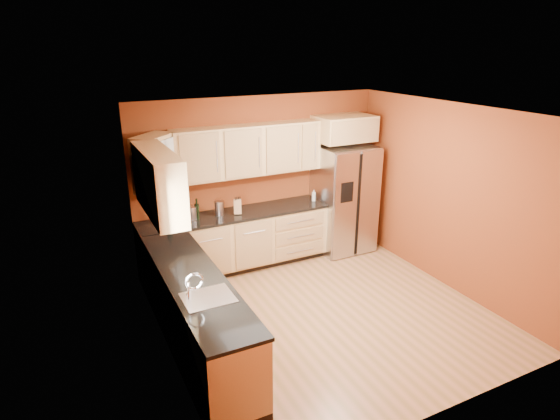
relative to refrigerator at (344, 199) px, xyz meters
name	(u,v)px	position (x,y,z in m)	size (l,w,h in m)	color
floor	(323,312)	(-1.35, -1.62, -0.89)	(4.00, 4.00, 0.00)	olive
ceiling	(331,112)	(-1.35, -1.62, 1.71)	(4.00, 4.00, 0.00)	white
wall_back	(260,179)	(-1.35, 0.38, 0.41)	(4.00, 0.04, 2.60)	maroon
wall_front	(450,295)	(-1.35, -3.62, 0.41)	(4.00, 0.04, 2.60)	maroon
wall_left	(163,251)	(-3.35, -1.62, 0.41)	(0.04, 4.00, 2.60)	maroon
wall_right	(449,197)	(0.65, -1.62, 0.41)	(0.04, 4.00, 2.60)	maroon
base_cabinets_back	(236,242)	(-1.90, 0.07, -0.45)	(2.90, 0.60, 0.88)	tan
base_cabinets_left	(196,315)	(-3.05, -1.62, -0.45)	(0.60, 2.80, 0.88)	tan
countertop_back	(235,215)	(-1.90, 0.06, 0.01)	(2.90, 0.62, 0.04)	black
countertop_left	(194,279)	(-3.04, -1.62, 0.01)	(0.62, 2.80, 0.04)	black
upper_cabinets_back	(249,150)	(-1.60, 0.21, 0.94)	(2.30, 0.33, 0.75)	tan
upper_cabinets_left	(158,183)	(-3.19, -0.90, 0.94)	(0.33, 1.35, 0.75)	tan
corner_upper_cabinet	(155,163)	(-3.02, 0.04, 0.94)	(0.62, 0.33, 0.75)	tan
over_fridge_cabinet	(344,128)	(0.00, 0.07, 1.16)	(0.92, 0.60, 0.40)	tan
refrigerator	(344,199)	(0.00, 0.00, 0.00)	(0.90, 0.75, 1.78)	silver
window	(175,246)	(-3.33, -2.12, 0.66)	(0.03, 0.90, 1.00)	white
sink_faucet	(207,285)	(-3.04, -2.12, 0.18)	(0.50, 0.42, 0.30)	white
canister_left	(192,213)	(-2.55, 0.08, 0.13)	(0.12, 0.12, 0.20)	silver
canister_right	(219,208)	(-2.14, 0.10, 0.14)	(0.13, 0.13, 0.22)	silver
wine_bottle_a	(197,209)	(-2.48, 0.09, 0.19)	(0.07, 0.07, 0.31)	black
wine_bottle_b	(168,212)	(-2.89, 0.11, 0.20)	(0.08, 0.08, 0.35)	black
knife_block	(238,207)	(-1.87, 0.04, 0.14)	(0.11, 0.10, 0.22)	tan
soap_dispenser	(314,196)	(-0.55, 0.05, 0.12)	(0.06, 0.06, 0.18)	silver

